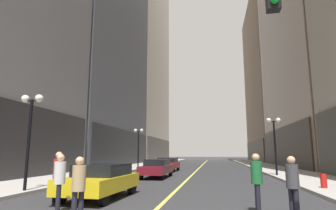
{
  "coord_description": "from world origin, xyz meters",
  "views": [
    {
      "loc": [
        1.87,
        -3.65,
        1.76
      ],
      "look_at": [
        -3.04,
        26.14,
        6.98
      ],
      "focal_mm": 29.85,
      "sensor_mm": 36.0,
      "label": 1
    }
  ],
  "objects_px": {
    "car_maroon": "(157,168)",
    "car_red": "(168,164)",
    "car_yellow": "(101,180)",
    "street_lamp_left_near": "(30,120)",
    "pedestrian_with_orange_bag": "(293,182)",
    "pedestrian_in_white_shirt": "(59,178)",
    "fire_hydrant_right": "(324,182)",
    "pedestrian_in_red_jacket": "(58,173)",
    "street_lamp_left_far": "(138,139)",
    "street_lamp_right_mid": "(274,133)",
    "pedestrian_in_green_parka": "(257,178)",
    "pedestrian_in_tan_trench": "(79,185)"
  },
  "relations": [
    {
      "from": "car_yellow",
      "to": "pedestrian_in_white_shirt",
      "type": "bearing_deg",
      "value": -93.54
    },
    {
      "from": "street_lamp_left_near",
      "to": "street_lamp_left_far",
      "type": "xyz_separation_m",
      "value": [
        0.0,
        18.59,
        0.0
      ]
    },
    {
      "from": "street_lamp_left_near",
      "to": "street_lamp_right_mid",
      "type": "bearing_deg",
      "value": 40.3
    },
    {
      "from": "pedestrian_in_white_shirt",
      "to": "street_lamp_left_near",
      "type": "height_order",
      "value": "street_lamp_left_near"
    },
    {
      "from": "car_red",
      "to": "street_lamp_left_far",
      "type": "relative_size",
      "value": 0.93
    },
    {
      "from": "car_yellow",
      "to": "street_lamp_left_far",
      "type": "height_order",
      "value": "street_lamp_left_far"
    },
    {
      "from": "car_red",
      "to": "street_lamp_right_mid",
      "type": "distance_m",
      "value": 10.97
    },
    {
      "from": "pedestrian_in_white_shirt",
      "to": "fire_hydrant_right",
      "type": "distance_m",
      "value": 11.69
    },
    {
      "from": "pedestrian_in_red_jacket",
      "to": "pedestrian_in_tan_trench",
      "type": "height_order",
      "value": "pedestrian_in_red_jacket"
    },
    {
      "from": "car_yellow",
      "to": "street_lamp_left_near",
      "type": "distance_m",
      "value": 4.6
    },
    {
      "from": "pedestrian_in_white_shirt",
      "to": "pedestrian_in_green_parka",
      "type": "height_order",
      "value": "pedestrian_in_green_parka"
    },
    {
      "from": "pedestrian_in_red_jacket",
      "to": "pedestrian_with_orange_bag",
      "type": "distance_m",
      "value": 7.61
    },
    {
      "from": "car_yellow",
      "to": "street_lamp_left_far",
      "type": "distance_m",
      "value": 19.74
    },
    {
      "from": "pedestrian_in_white_shirt",
      "to": "pedestrian_in_green_parka",
      "type": "distance_m",
      "value": 5.98
    },
    {
      "from": "street_lamp_left_far",
      "to": "car_red",
      "type": "bearing_deg",
      "value": -31.64
    },
    {
      "from": "street_lamp_left_far",
      "to": "street_lamp_right_mid",
      "type": "relative_size",
      "value": 1.0
    },
    {
      "from": "street_lamp_left_far",
      "to": "street_lamp_right_mid",
      "type": "xyz_separation_m",
      "value": [
        12.8,
        -7.73,
        0.0
      ]
    },
    {
      "from": "street_lamp_right_mid",
      "to": "pedestrian_in_green_parka",
      "type": "bearing_deg",
      "value": -103.87
    },
    {
      "from": "pedestrian_in_green_parka",
      "to": "pedestrian_in_red_jacket",
      "type": "bearing_deg",
      "value": 177.36
    },
    {
      "from": "pedestrian_in_white_shirt",
      "to": "pedestrian_in_tan_trench",
      "type": "bearing_deg",
      "value": -44.07
    },
    {
      "from": "car_red",
      "to": "fire_hydrant_right",
      "type": "distance_m",
      "value": 16.41
    },
    {
      "from": "street_lamp_left_far",
      "to": "fire_hydrant_right",
      "type": "distance_m",
      "value": 20.63
    },
    {
      "from": "car_yellow",
      "to": "pedestrian_in_white_shirt",
      "type": "xyz_separation_m",
      "value": [
        -0.17,
        -2.81,
        0.29
      ]
    },
    {
      "from": "street_lamp_left_far",
      "to": "car_yellow",
      "type": "bearing_deg",
      "value": -78.86
    },
    {
      "from": "car_red",
      "to": "pedestrian_with_orange_bag",
      "type": "height_order",
      "value": "pedestrian_with_orange_bag"
    },
    {
      "from": "street_lamp_right_mid",
      "to": "car_maroon",
      "type": "bearing_deg",
      "value": -167.91
    },
    {
      "from": "pedestrian_in_tan_trench",
      "to": "street_lamp_left_near",
      "type": "height_order",
      "value": "street_lamp_left_near"
    },
    {
      "from": "pedestrian_in_red_jacket",
      "to": "car_maroon",
      "type": "bearing_deg",
      "value": 83.49
    },
    {
      "from": "pedestrian_in_white_shirt",
      "to": "street_lamp_left_far",
      "type": "relative_size",
      "value": 0.39
    },
    {
      "from": "pedestrian_with_orange_bag",
      "to": "street_lamp_left_far",
      "type": "distance_m",
      "value": 24.21
    },
    {
      "from": "pedestrian_in_green_parka",
      "to": "street_lamp_right_mid",
      "type": "bearing_deg",
      "value": 76.13
    },
    {
      "from": "car_maroon",
      "to": "pedestrian_in_white_shirt",
      "type": "bearing_deg",
      "value": -92.18
    },
    {
      "from": "car_yellow",
      "to": "street_lamp_left_near",
      "type": "height_order",
      "value": "street_lamp_left_near"
    },
    {
      "from": "car_yellow",
      "to": "pedestrian_in_tan_trench",
      "type": "bearing_deg",
      "value": -75.28
    },
    {
      "from": "car_maroon",
      "to": "fire_hydrant_right",
      "type": "bearing_deg",
      "value": -32.67
    },
    {
      "from": "car_yellow",
      "to": "pedestrian_with_orange_bag",
      "type": "bearing_deg",
      "value": -21.32
    },
    {
      "from": "pedestrian_in_red_jacket",
      "to": "street_lamp_left_near",
      "type": "relative_size",
      "value": 0.41
    },
    {
      "from": "car_red",
      "to": "pedestrian_in_red_jacket",
      "type": "bearing_deg",
      "value": -92.6
    },
    {
      "from": "car_maroon",
      "to": "car_red",
      "type": "xyz_separation_m",
      "value": [
        -0.43,
        7.35,
        -0.0
      ]
    },
    {
      "from": "car_red",
      "to": "street_lamp_left_near",
      "type": "bearing_deg",
      "value": -102.59
    },
    {
      "from": "car_yellow",
      "to": "car_maroon",
      "type": "height_order",
      "value": "same"
    },
    {
      "from": "car_maroon",
      "to": "car_red",
      "type": "bearing_deg",
      "value": 93.36
    },
    {
      "from": "pedestrian_with_orange_bag",
      "to": "street_lamp_left_near",
      "type": "bearing_deg",
      "value": 162.92
    },
    {
      "from": "street_lamp_left_far",
      "to": "fire_hydrant_right",
      "type": "bearing_deg",
      "value": -49.39
    },
    {
      "from": "pedestrian_in_tan_trench",
      "to": "street_lamp_right_mid",
      "type": "relative_size",
      "value": 0.38
    },
    {
      "from": "pedestrian_in_red_jacket",
      "to": "pedestrian_in_white_shirt",
      "type": "height_order",
      "value": "pedestrian_in_red_jacket"
    },
    {
      "from": "car_maroon",
      "to": "car_red",
      "type": "distance_m",
      "value": 7.37
    },
    {
      "from": "car_maroon",
      "to": "pedestrian_with_orange_bag",
      "type": "relative_size",
      "value": 2.79
    },
    {
      "from": "car_red",
      "to": "pedestrian_in_red_jacket",
      "type": "height_order",
      "value": "pedestrian_in_red_jacket"
    },
    {
      "from": "street_lamp_left_near",
      "to": "street_lamp_left_far",
      "type": "relative_size",
      "value": 1.0
    }
  ]
}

